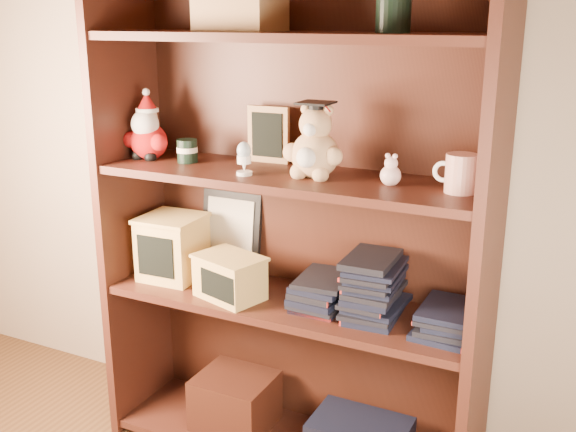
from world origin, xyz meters
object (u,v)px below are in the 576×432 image
object	(u,v)px
bookcase	(295,225)
treats_box	(172,247)
grad_teddy_bear	(314,148)
teacher_mug	(460,173)

from	to	relation	value
bookcase	treats_box	world-z (taller)	bookcase
grad_teddy_bear	treats_box	distance (m)	0.64
bookcase	grad_teddy_bear	xyz separation A→B (m)	(0.09, -0.06, 0.25)
teacher_mug	bookcase	bearing A→B (deg)	174.22
grad_teddy_bear	teacher_mug	xyz separation A→B (m)	(0.41, 0.01, -0.03)
grad_teddy_bear	bookcase	bearing A→B (deg)	147.28
bookcase	grad_teddy_bear	distance (m)	0.28
grad_teddy_bear	teacher_mug	distance (m)	0.41
grad_teddy_bear	treats_box	xyz separation A→B (m)	(-0.51, 0.01, -0.38)
bookcase	treats_box	xyz separation A→B (m)	(-0.43, -0.05, -0.12)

